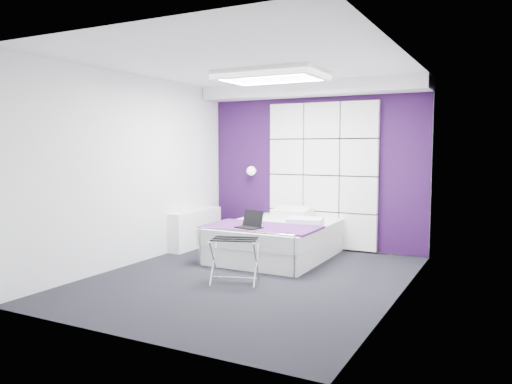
# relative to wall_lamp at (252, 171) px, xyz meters

# --- Properties ---
(floor) EXTENTS (4.40, 4.40, 0.00)m
(floor) POSITION_rel_wall_lamp_xyz_m (1.05, -2.06, -1.22)
(floor) COLOR black
(floor) RESTS_ON ground
(ceiling) EXTENTS (4.40, 4.40, 0.00)m
(ceiling) POSITION_rel_wall_lamp_xyz_m (1.05, -2.06, 1.38)
(ceiling) COLOR white
(ceiling) RESTS_ON wall_back
(wall_back) EXTENTS (3.60, 0.00, 3.60)m
(wall_back) POSITION_rel_wall_lamp_xyz_m (1.05, 0.14, 0.08)
(wall_back) COLOR silver
(wall_back) RESTS_ON floor
(wall_left) EXTENTS (0.00, 4.40, 4.40)m
(wall_left) POSITION_rel_wall_lamp_xyz_m (-0.75, -2.06, 0.08)
(wall_left) COLOR silver
(wall_left) RESTS_ON floor
(wall_right) EXTENTS (0.00, 4.40, 4.40)m
(wall_right) POSITION_rel_wall_lamp_xyz_m (2.85, -2.06, 0.08)
(wall_right) COLOR silver
(wall_right) RESTS_ON floor
(accent_wall) EXTENTS (3.58, 0.02, 2.58)m
(accent_wall) POSITION_rel_wall_lamp_xyz_m (1.05, 0.13, 0.08)
(accent_wall) COLOR #2A0D39
(accent_wall) RESTS_ON wall_back
(soffit) EXTENTS (3.58, 0.50, 0.20)m
(soffit) POSITION_rel_wall_lamp_xyz_m (1.05, -0.11, 1.28)
(soffit) COLOR white
(soffit) RESTS_ON wall_back
(headboard) EXTENTS (1.80, 0.08, 2.30)m
(headboard) POSITION_rel_wall_lamp_xyz_m (1.20, 0.08, -0.05)
(headboard) COLOR white
(headboard) RESTS_ON wall_back
(skylight) EXTENTS (1.36, 0.86, 0.12)m
(skylight) POSITION_rel_wall_lamp_xyz_m (1.05, -1.46, 1.33)
(skylight) COLOR white
(skylight) RESTS_ON ceiling
(wall_lamp) EXTENTS (0.15, 0.15, 0.15)m
(wall_lamp) POSITION_rel_wall_lamp_xyz_m (0.00, 0.00, 0.00)
(wall_lamp) COLOR white
(wall_lamp) RESTS_ON wall_back
(radiator) EXTENTS (0.22, 1.20, 0.60)m
(radiator) POSITION_rel_wall_lamp_xyz_m (-0.64, -0.76, -0.92)
(radiator) COLOR white
(radiator) RESTS_ON floor
(bed) EXTENTS (1.56, 1.87, 0.66)m
(bed) POSITION_rel_wall_lamp_xyz_m (0.84, -0.86, -0.94)
(bed) COLOR white
(bed) RESTS_ON floor
(nightstand) EXTENTS (0.40, 0.31, 0.04)m
(nightstand) POSITION_rel_wall_lamp_xyz_m (0.39, -0.04, -0.73)
(nightstand) COLOR white
(nightstand) RESTS_ON wall_back
(luggage_rack) EXTENTS (0.54, 0.40, 0.53)m
(luggage_rack) POSITION_rel_wall_lamp_xyz_m (0.99, -2.31, -0.95)
(luggage_rack) COLOR silver
(luggage_rack) RESTS_ON floor
(laptop) EXTENTS (0.33, 0.24, 0.24)m
(laptop) POSITION_rel_wall_lamp_xyz_m (0.77, -1.51, -0.64)
(laptop) COLOR black
(laptop) RESTS_ON bed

